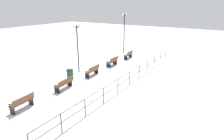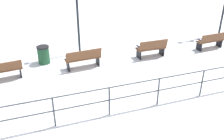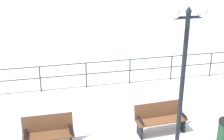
{
  "view_description": "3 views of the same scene",
  "coord_description": "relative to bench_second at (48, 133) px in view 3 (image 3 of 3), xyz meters",
  "views": [
    {
      "loc": [
        -9.87,
        12.34,
        5.83
      ],
      "look_at": [
        -2.91,
        1.29,
        1.41
      ],
      "focal_mm": 31.16,
      "sensor_mm": 36.0,
      "label": 1
    },
    {
      "loc": [
        -10.19,
        2.17,
        5.2
      ],
      "look_at": [
        -2.32,
        -0.56,
        0.88
      ],
      "focal_mm": 41.69,
      "sensor_mm": 36.0,
      "label": 2
    },
    {
      "loc": [
        7.91,
        -3.23,
        5.62
      ],
      "look_at": [
        -2.67,
        -0.94,
        1.07
      ],
      "focal_mm": 52.79,
      "sensor_mm": 36.0,
      "label": 3
    }
  ],
  "objects": [
    {
      "name": "bench_second",
      "position": [
        0.0,
        0.0,
        0.0
      ],
      "size": [
        0.57,
        1.42,
        0.92
      ],
      "rotation": [
        0.0,
        0.0,
        -0.0
      ],
      "color": "brown",
      "rests_on": "ground"
    },
    {
      "name": "bench_third",
      "position": [
        -0.08,
        3.32,
        0.01
      ],
      "size": [
        0.61,
        1.58,
        0.91
      ],
      "rotation": [
        0.0,
        0.0,
        0.06
      ],
      "color": "brown",
      "rests_on": "ground"
    },
    {
      "name": "waterfront_railing",
      "position": [
        -3.62,
        3.33,
        0.23
      ],
      "size": [
        0.05,
        17.5,
        1.04
      ],
      "color": "#383D42",
      "rests_on": "ground"
    },
    {
      "name": "ground_plane",
      "position": [
        0.06,
        3.33,
        -0.46
      ],
      "size": [
        80.0,
        80.0,
        0.0
      ],
      "primitive_type": "plane",
      "color": "white",
      "rests_on": "ground"
    },
    {
      "name": "lamppost_middle",
      "position": [
        1.66,
        3.1,
        2.52
      ],
      "size": [
        0.26,
        0.89,
        4.21
      ],
      "color": "black",
      "rests_on": "ground"
    }
  ]
}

